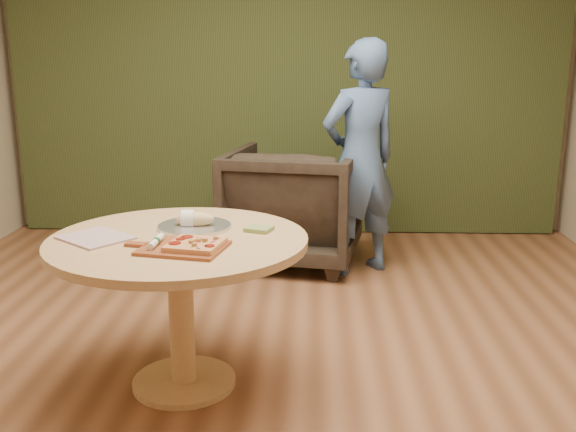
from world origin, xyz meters
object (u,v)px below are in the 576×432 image
(flatbread_pizza, at_px, (195,244))
(person_standing, at_px, (360,159))
(pedestal_table, at_px, (179,266))
(pizza_paddle, at_px, (181,248))
(cutlery_roll, at_px, (156,241))
(armchair, at_px, (294,200))
(serving_tray, at_px, (195,226))
(bread_roll, at_px, (193,219))

(flatbread_pizza, height_order, person_standing, person_standing)
(pedestal_table, bearing_deg, pizza_paddle, -74.68)
(cutlery_roll, distance_m, armchair, 2.22)
(serving_tray, distance_m, person_standing, 1.83)
(flatbread_pizza, height_order, bread_roll, bread_roll)
(armchair, xyz_separation_m, person_standing, (0.48, -0.21, 0.35))
(serving_tray, bearing_deg, flatbread_pizza, -79.26)
(bread_roll, xyz_separation_m, armchair, (0.44, 1.80, -0.30))
(armchair, bearing_deg, cutlery_roll, 86.41)
(pedestal_table, bearing_deg, serving_tray, 74.53)
(pizza_paddle, xyz_separation_m, armchair, (0.43, 2.16, -0.26))
(bread_roll, bearing_deg, serving_tray, 0.00)
(flatbread_pizza, relative_size, bread_roll, 1.34)
(cutlery_roll, bearing_deg, flatbread_pizza, -6.15)
(pizza_paddle, distance_m, bread_roll, 0.36)
(pizza_paddle, relative_size, bread_roll, 2.43)
(bread_roll, bearing_deg, pizza_paddle, -87.60)
(bread_roll, relative_size, armchair, 0.20)
(person_standing, bearing_deg, flatbread_pizza, 37.57)
(pizza_paddle, bearing_deg, serving_tray, 102.59)
(pedestal_table, xyz_separation_m, flatbread_pizza, (0.12, -0.20, 0.17))
(cutlery_roll, height_order, serving_tray, cutlery_roll)
(flatbread_pizza, xyz_separation_m, bread_roll, (-0.08, 0.37, 0.02))
(cutlery_roll, xyz_separation_m, serving_tray, (0.11, 0.34, -0.02))
(cutlery_roll, distance_m, bread_roll, 0.36)
(flatbread_pizza, xyz_separation_m, armchair, (0.36, 2.17, -0.28))
(flatbread_pizza, bearing_deg, armchair, 80.53)
(armchair, bearing_deg, flatbread_pizza, 91.07)
(serving_tray, bearing_deg, bread_roll, -180.00)
(pedestal_table, distance_m, cutlery_roll, 0.25)
(pizza_paddle, relative_size, person_standing, 0.28)
(flatbread_pizza, distance_m, person_standing, 2.13)
(pedestal_table, bearing_deg, person_standing, 61.24)
(armchair, bearing_deg, bread_roll, 86.76)
(pedestal_table, height_order, bread_roll, bread_roll)
(cutlery_roll, relative_size, serving_tray, 0.56)
(cutlery_roll, distance_m, person_standing, 2.18)
(person_standing, bearing_deg, bread_roll, 30.68)
(serving_tray, height_order, armchair, armchair)
(bread_roll, distance_m, armchair, 1.87)
(flatbread_pizza, bearing_deg, pedestal_table, 119.95)
(pizza_paddle, relative_size, armchair, 0.47)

